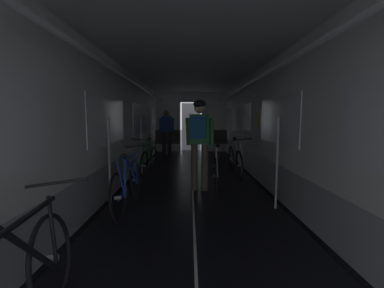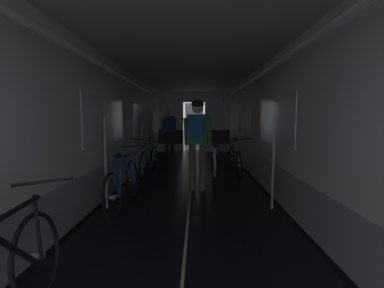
{
  "view_description": "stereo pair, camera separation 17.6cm",
  "coord_description": "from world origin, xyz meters",
  "px_view_note": "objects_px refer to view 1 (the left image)",
  "views": [
    {
      "loc": [
        -0.05,
        -1.77,
        1.38
      ],
      "look_at": [
        0.0,
        4.55,
        0.76
      ],
      "focal_mm": 24.25,
      "sensor_mm": 36.0,
      "label": 1
    },
    {
      "loc": [
        0.12,
        -1.77,
        1.38
      ],
      "look_at": [
        0.0,
        4.55,
        0.76
      ],
      "focal_mm": 24.25,
      "sensor_mm": 36.0,
      "label": 2
    }
  ],
  "objects_px": {
    "bicycle_blue": "(128,185)",
    "person_standing_near_bench": "(167,130)",
    "bench_seat_far_left": "(168,140)",
    "bicycle_silver": "(235,160)",
    "bench_seat_far_right": "(215,140)",
    "bicycle_white_in_aisle": "(216,168)",
    "person_cyclist_aisle": "(199,135)",
    "bicycle_green": "(148,160)"
  },
  "relations": [
    {
      "from": "bicycle_silver",
      "to": "person_standing_near_bench",
      "type": "height_order",
      "value": "person_standing_near_bench"
    },
    {
      "from": "bench_seat_far_right",
      "to": "bicycle_blue",
      "type": "distance_m",
      "value": 6.29
    },
    {
      "from": "bench_seat_far_right",
      "to": "bicycle_silver",
      "type": "height_order",
      "value": "bench_seat_far_right"
    },
    {
      "from": "bicycle_blue",
      "to": "bicycle_silver",
      "type": "height_order",
      "value": "bicycle_blue"
    },
    {
      "from": "bench_seat_far_right",
      "to": "bicycle_silver",
      "type": "bearing_deg",
      "value": -87.44
    },
    {
      "from": "bicycle_blue",
      "to": "person_standing_near_bench",
      "type": "relative_size",
      "value": 1.0
    },
    {
      "from": "bench_seat_far_right",
      "to": "person_standing_near_bench",
      "type": "distance_m",
      "value": 1.88
    },
    {
      "from": "person_cyclist_aisle",
      "to": "person_standing_near_bench",
      "type": "height_order",
      "value": "person_cyclist_aisle"
    },
    {
      "from": "bench_seat_far_left",
      "to": "bicycle_green",
      "type": "xyz_separation_m",
      "value": [
        -0.15,
        -3.66,
        -0.19
      ]
    },
    {
      "from": "bench_seat_far_right",
      "to": "person_cyclist_aisle",
      "type": "height_order",
      "value": "person_cyclist_aisle"
    },
    {
      "from": "person_cyclist_aisle",
      "to": "bench_seat_far_left",
      "type": "bearing_deg",
      "value": 101.73
    },
    {
      "from": "bicycle_green",
      "to": "person_standing_near_bench",
      "type": "relative_size",
      "value": 1.0
    },
    {
      "from": "bench_seat_far_right",
      "to": "bicycle_green",
      "type": "relative_size",
      "value": 0.58
    },
    {
      "from": "bicycle_silver",
      "to": "person_cyclist_aisle",
      "type": "bearing_deg",
      "value": -124.47
    },
    {
      "from": "bench_seat_far_left",
      "to": "bicycle_white_in_aisle",
      "type": "height_order",
      "value": "bench_seat_far_left"
    },
    {
      "from": "bicycle_silver",
      "to": "bicycle_white_in_aisle",
      "type": "distance_m",
      "value": 1.24
    },
    {
      "from": "bicycle_silver",
      "to": "person_cyclist_aisle",
      "type": "xyz_separation_m",
      "value": [
        -0.93,
        -1.36,
        0.69
      ]
    },
    {
      "from": "bicycle_green",
      "to": "bicycle_white_in_aisle",
      "type": "xyz_separation_m",
      "value": [
        1.52,
        -1.05,
        0.0
      ]
    },
    {
      "from": "bench_seat_far_left",
      "to": "bicycle_silver",
      "type": "bearing_deg",
      "value": -61.49
    },
    {
      "from": "bench_seat_far_left",
      "to": "bicycle_blue",
      "type": "xyz_separation_m",
      "value": [
        -0.09,
        -5.99,
        -0.19
      ]
    },
    {
      "from": "bicycle_white_in_aisle",
      "to": "person_standing_near_bench",
      "type": "distance_m",
      "value": 4.58
    },
    {
      "from": "bench_seat_far_right",
      "to": "person_standing_near_bench",
      "type": "relative_size",
      "value": 0.58
    },
    {
      "from": "bench_seat_far_right",
      "to": "bicycle_white_in_aisle",
      "type": "height_order",
      "value": "bench_seat_far_right"
    },
    {
      "from": "bench_seat_far_left",
      "to": "bicycle_blue",
      "type": "distance_m",
      "value": 6.0
    },
    {
      "from": "bench_seat_far_left",
      "to": "bench_seat_far_right",
      "type": "height_order",
      "value": "same"
    },
    {
      "from": "person_standing_near_bench",
      "to": "person_cyclist_aisle",
      "type": "bearing_deg",
      "value": -77.37
    },
    {
      "from": "bench_seat_far_left",
      "to": "person_cyclist_aisle",
      "type": "height_order",
      "value": "person_cyclist_aisle"
    },
    {
      "from": "bicycle_blue",
      "to": "bicycle_white_in_aisle",
      "type": "height_order",
      "value": "bicycle_blue"
    },
    {
      "from": "bench_seat_far_right",
      "to": "person_cyclist_aisle",
      "type": "relative_size",
      "value": 0.57
    },
    {
      "from": "bicycle_blue",
      "to": "bench_seat_far_left",
      "type": "bearing_deg",
      "value": 89.13
    },
    {
      "from": "bench_seat_far_left",
      "to": "bicycle_green",
      "type": "height_order",
      "value": "bench_seat_far_left"
    },
    {
      "from": "bicycle_silver",
      "to": "bicycle_white_in_aisle",
      "type": "bearing_deg",
      "value": -118.37
    },
    {
      "from": "bench_seat_far_right",
      "to": "bicycle_blue",
      "type": "height_order",
      "value": "bench_seat_far_right"
    },
    {
      "from": "bench_seat_far_right",
      "to": "person_cyclist_aisle",
      "type": "xyz_separation_m",
      "value": [
        -0.77,
        -4.97,
        0.5
      ]
    },
    {
      "from": "bench_seat_far_left",
      "to": "bicycle_silver",
      "type": "relative_size",
      "value": 0.58
    },
    {
      "from": "bench_seat_far_right",
      "to": "bicycle_blue",
      "type": "relative_size",
      "value": 0.58
    },
    {
      "from": "bench_seat_far_right",
      "to": "bicycle_blue",
      "type": "xyz_separation_m",
      "value": [
        -1.89,
        -5.99,
        -0.19
      ]
    },
    {
      "from": "bench_seat_far_right",
      "to": "person_cyclist_aisle",
      "type": "bearing_deg",
      "value": -98.8
    },
    {
      "from": "bench_seat_far_right",
      "to": "bicycle_silver",
      "type": "xyz_separation_m",
      "value": [
        0.16,
        -3.61,
        -0.19
      ]
    },
    {
      "from": "bicycle_green",
      "to": "person_standing_near_bench",
      "type": "xyz_separation_m",
      "value": [
        0.15,
        3.28,
        0.59
      ]
    },
    {
      "from": "person_cyclist_aisle",
      "to": "person_standing_near_bench",
      "type": "relative_size",
      "value": 1.03
    },
    {
      "from": "person_standing_near_bench",
      "to": "bench_seat_far_right",
      "type": "bearing_deg",
      "value": 11.83
    }
  ]
}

